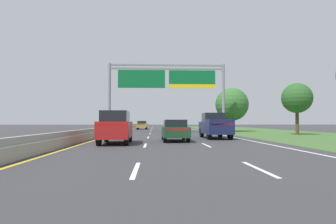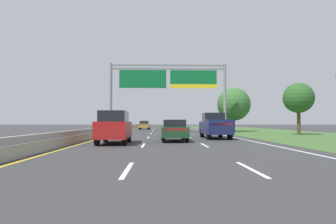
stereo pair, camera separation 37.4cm
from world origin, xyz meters
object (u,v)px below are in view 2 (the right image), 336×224
pickup_truck_navy (215,126)px  roadside_tree_mid (298,98)px  car_gold_left_lane_sedan (144,125)px  car_red_left_lane_suv (114,127)px  car_darkgreen_centre_lane_sedan (174,130)px  car_white_right_lane_sedan (181,125)px  overhead_sign_gantry (168,83)px  roadside_tree_far (234,104)px

pickup_truck_navy → roadside_tree_mid: (10.30, 6.17, 2.90)m
car_gold_left_lane_sedan → roadside_tree_mid: (17.79, -24.14, 3.16)m
car_gold_left_lane_sedan → car_red_left_lane_suv: car_red_left_lane_suv is taller
car_darkgreen_centre_lane_sedan → roadside_tree_mid: size_ratio=0.78×
pickup_truck_navy → car_red_left_lane_suv: size_ratio=1.14×
pickup_truck_navy → car_white_right_lane_sedan: bearing=0.8°
overhead_sign_gantry → car_red_left_lane_suv: bearing=-102.6°
pickup_truck_navy → car_gold_left_lane_sedan: size_ratio=1.21×
car_gold_left_lane_sedan → roadside_tree_mid: bearing=-141.9°
car_gold_left_lane_sedan → car_red_left_lane_suv: bearing=-178.6°
pickup_truck_navy → car_red_left_lane_suv: pickup_truck_navy is taller
pickup_truck_navy → car_red_left_lane_suv: 9.64m
car_gold_left_lane_sedan → roadside_tree_far: (13.60, -13.02, 3.14)m
car_white_right_lane_sedan → car_red_left_lane_suv: bearing=168.9°
pickup_truck_navy → car_gold_left_lane_sedan: 31.22m
car_gold_left_lane_sedan → car_darkgreen_centre_lane_sedan: (3.82, -33.80, 0.00)m
car_darkgreen_centre_lane_sedan → roadside_tree_mid: roadside_tree_mid is taller
car_red_left_lane_suv → car_white_right_lane_sedan: (7.28, 39.28, -0.28)m
car_gold_left_lane_sedan → car_darkgreen_centre_lane_sedan: 34.02m
car_gold_left_lane_sedan → roadside_tree_far: bearing=-132.1°
roadside_tree_far → pickup_truck_navy: bearing=-109.4°
overhead_sign_gantry → car_gold_left_lane_sedan: bearing=102.4°
roadside_tree_mid → roadside_tree_far: size_ratio=0.89×
roadside_tree_far → car_white_right_lane_sedan: bearing=111.9°
car_gold_left_lane_sedan → car_darkgreen_centre_lane_sedan: bearing=-171.9°
overhead_sign_gantry → car_gold_left_lane_sedan: 18.99m
pickup_truck_navy → roadside_tree_far: 18.56m
car_gold_left_lane_sedan → pickup_truck_navy: bearing=-164.4°
car_gold_left_lane_sedan → overhead_sign_gantry: bearing=-165.9°
car_red_left_lane_suv → pickup_truck_navy: bearing=-54.1°
overhead_sign_gantry → roadside_tree_mid: overhead_sign_gantry is taller
car_gold_left_lane_sedan → car_white_right_lane_sedan: size_ratio=1.01×
car_red_left_lane_suv → car_darkgreen_centre_lane_sedan: bearing=-61.3°
overhead_sign_gantry → pickup_truck_navy: (3.59, -12.58, -5.34)m
roadside_tree_mid → roadside_tree_far: (-4.20, 11.12, -0.02)m
car_gold_left_lane_sedan → roadside_tree_far: 19.08m
overhead_sign_gantry → car_darkgreen_centre_lane_sedan: overhead_sign_gantry is taller
roadside_tree_mid → car_white_right_lane_sedan: bearing=111.4°
pickup_truck_navy → roadside_tree_mid: roadside_tree_mid is taller
car_white_right_lane_sedan → roadside_tree_mid: roadside_tree_mid is taller
car_darkgreen_centre_lane_sedan → car_white_right_lane_sedan: size_ratio=1.00×
car_gold_left_lane_sedan → roadside_tree_mid: size_ratio=0.79×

